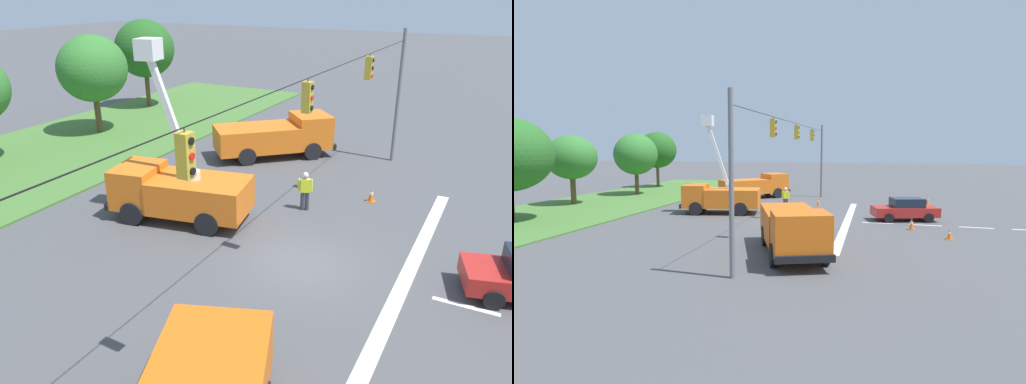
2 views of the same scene
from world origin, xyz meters
TOP-DOWN VIEW (x-y plane):
  - ground_plane at (0.00, 0.00)m, footprint 200.00×200.00m
  - lane_markings at (0.00, -4.96)m, footprint 17.60×15.25m
  - signal_gantry at (-0.02, -0.00)m, footprint 26.20×0.33m
  - tree_far_east at (9.53, 18.85)m, footprint 4.65×4.30m
  - tree_east_end at (17.26, 20.93)m, footprint 4.46×4.77m
  - utility_truck_bucket_lift at (1.06, 6.15)m, footprint 3.51×6.21m
  - utility_truck_support_near at (10.62, 6.15)m, footprint 6.40×6.65m
  - road_worker at (4.37, 1.76)m, footprint 0.37×0.61m
  - traffic_cone_mid_right at (6.64, -0.59)m, footprint 0.36×0.36m

SIDE VIEW (x-z plane):
  - ground_plane at x=0.00m, z-range 0.00..0.00m
  - lane_markings at x=0.00m, z-range 0.00..0.01m
  - traffic_cone_mid_right at x=6.64m, z-range -0.01..0.67m
  - road_worker at x=4.37m, z-range 0.11..1.88m
  - utility_truck_support_near at x=10.62m, z-range 0.06..2.41m
  - utility_truck_bucket_lift at x=1.06m, z-range -2.30..5.09m
  - tree_far_east at x=9.53m, z-range 1.07..7.47m
  - signal_gantry at x=-0.02m, z-range 0.83..8.03m
  - tree_east_end at x=17.26m, z-range 1.21..8.07m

